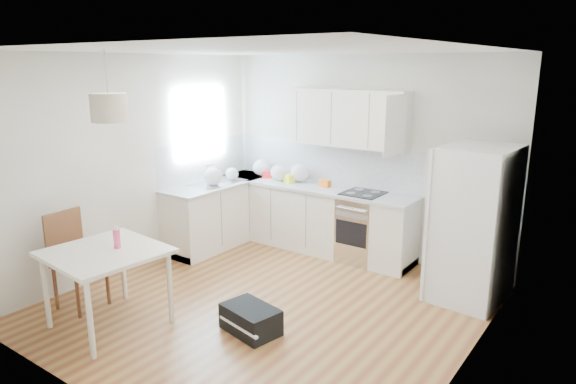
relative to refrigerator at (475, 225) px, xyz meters
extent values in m
plane|color=brown|center=(-1.74, -1.47, -0.87)|extent=(4.20, 4.20, 0.00)
plane|color=white|center=(-1.74, -1.47, 1.83)|extent=(4.20, 4.20, 0.00)
plane|color=beige|center=(-1.74, 0.63, 0.48)|extent=(4.20, 0.00, 4.20)
plane|color=beige|center=(-3.84, -1.47, 0.48)|extent=(0.00, 4.20, 4.20)
plane|color=beige|center=(0.36, -1.47, 0.48)|extent=(0.00, 4.20, 4.20)
cube|color=#BFE0F9|center=(-3.83, -0.32, 0.88)|extent=(0.02, 1.00, 1.00)
cube|color=white|center=(-2.34, 0.33, -0.43)|extent=(3.00, 0.60, 0.88)
cube|color=white|center=(-3.54, -0.27, -0.43)|extent=(0.60, 1.80, 0.88)
cube|color=silver|center=(-2.34, 0.33, 0.03)|extent=(3.02, 0.64, 0.04)
cube|color=silver|center=(-3.54, -0.27, 0.03)|extent=(0.64, 1.82, 0.04)
cube|color=white|center=(-2.34, 0.63, 0.34)|extent=(3.00, 0.01, 0.58)
cube|color=white|center=(-3.84, -0.27, 0.34)|extent=(0.01, 1.80, 0.58)
cube|color=white|center=(-1.89, 0.47, 1.01)|extent=(1.70, 0.32, 0.75)
cube|color=beige|center=(-2.76, -2.75, -0.08)|extent=(1.11, 1.11, 0.04)
cylinder|color=white|center=(-3.22, -3.13, -0.48)|extent=(0.05, 0.05, 0.76)
cylinder|color=white|center=(-2.37, -3.21, -0.48)|extent=(0.05, 0.05, 0.76)
cylinder|color=white|center=(-3.14, -2.28, -0.48)|extent=(0.05, 0.05, 0.76)
cylinder|color=white|center=(-2.29, -2.36, -0.48)|extent=(0.05, 0.05, 0.76)
cylinder|color=#E53F71|center=(-2.71, -2.63, 0.05)|extent=(0.08, 0.08, 0.23)
cube|color=black|center=(-1.53, -2.02, -0.73)|extent=(0.63, 0.48, 0.26)
cylinder|color=#BAAF8F|center=(-2.68, -2.62, 1.31)|extent=(0.35, 0.35, 0.26)
ellipsoid|color=silver|center=(-3.31, 0.42, 0.18)|extent=(0.28, 0.24, 0.25)
ellipsoid|color=silver|center=(-2.90, 0.31, 0.17)|extent=(0.26, 0.22, 0.24)
ellipsoid|color=silver|center=(-2.62, 0.43, 0.18)|extent=(0.29, 0.25, 0.26)
ellipsoid|color=silver|center=(-3.49, -0.05, 0.14)|extent=(0.20, 0.17, 0.18)
ellipsoid|color=silver|center=(-3.48, -0.46, 0.18)|extent=(0.28, 0.24, 0.25)
cube|color=#DC5B13|center=(-2.15, 0.37, 0.10)|extent=(0.15, 0.10, 0.10)
cube|color=#F7FF28|center=(-2.73, 0.32, 0.11)|extent=(0.19, 0.15, 0.11)
cube|color=red|center=(-3.16, 0.36, 0.10)|extent=(0.17, 0.16, 0.10)
camera|label=1|loc=(1.44, -5.54, 1.71)|focal=32.00mm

